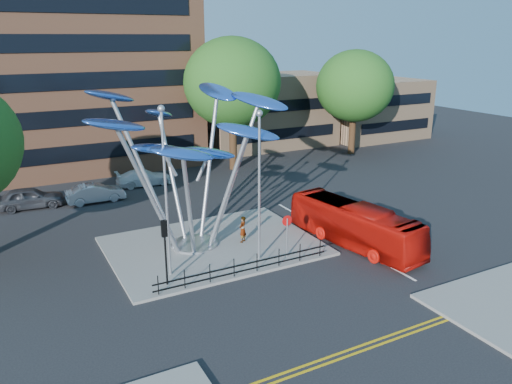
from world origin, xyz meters
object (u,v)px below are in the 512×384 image
tree_right (232,83)px  traffic_light_island (165,239)px  no_entry_sign_island (287,229)px  parked_car_left (30,198)px  red_bus (354,225)px  pedestrian (243,229)px  street_lamp_left (165,178)px  leaf_sculpture (188,133)px  street_lamp_right (259,173)px  parked_car_right (144,178)px  parked_car_mid (95,193)px  tree_far (355,86)px

tree_right → traffic_light_island: tree_right is taller
tree_right → no_entry_sign_island: 21.31m
parked_car_left → no_entry_sign_island: bearing=-139.3°
red_bus → pedestrian: 6.67m
street_lamp_left → no_entry_sign_island: street_lamp_left is taller
leaf_sculpture → street_lamp_right: (2.57, -3.68, -1.78)m
street_lamp_right → parked_car_left: (-10.48, 15.79, -4.30)m
traffic_light_island → no_entry_sign_island: (7.00, 0.02, -0.80)m
red_bus → parked_car_left: (-16.58, 16.44, -0.50)m
street_lamp_left → no_entry_sign_island: bearing=-8.6°
traffic_light_island → parked_car_right: size_ratio=0.74×
traffic_light_island → parked_car_left: size_ratio=0.74×
leaf_sculpture → traffic_light_island: 6.65m
leaf_sculpture → no_entry_sign_island: (4.07, -4.16, -5.06)m
street_lamp_left → pedestrian: street_lamp_left is taller
no_entry_sign_island → parked_car_left: no_entry_sign_island is taller
street_lamp_left → tree_right: bearing=56.0°
tree_right → pedestrian: 19.30m
leaf_sculpture → traffic_light_island: (-2.93, -4.18, -4.26)m
pedestrian → parked_car_left: pedestrian is taller
street_lamp_right → no_entry_sign_island: 3.64m
leaf_sculpture → no_entry_sign_island: size_ratio=5.19×
traffic_light_island → parked_car_left: bearing=107.0°
red_bus → parked_car_left: bearing=127.0°
no_entry_sign_island → red_bus: bearing=-2.1°
traffic_light_island → parked_car_mid: (-0.48, 15.50, -1.91)m
street_lamp_left → pedestrian: (5.26, 2.07, -4.40)m
street_lamp_left → traffic_light_island: 2.96m
pedestrian → red_bus: bearing=114.1°
red_bus → parked_car_right: bearing=104.2°
tree_far → parked_car_right: (-22.98, -1.34, -6.44)m
street_lamp_right → parked_car_left: street_lamp_right is taller
tree_far → no_entry_sign_island: (-20.00, -19.48, -5.29)m
leaf_sculpture → street_lamp_left: bearing=-127.4°
traffic_light_island → parked_car_right: 18.71m
tree_right → leaf_sculpture: bearing=-123.3°
street_lamp_right → street_lamp_left: bearing=174.3°
tree_right → street_lamp_left: size_ratio=1.38×
red_bus → pedestrian: red_bus is taller
street_lamp_left → no_entry_sign_island: (6.50, -0.98, -3.54)m
red_bus → parked_car_mid: size_ratio=2.15×
tree_far → parked_car_left: tree_far is taller
tree_right → street_lamp_right: tree_right is taller
street_lamp_right → traffic_light_island: size_ratio=2.42×
tree_right → tree_far: size_ratio=1.12×
tree_far → parked_car_left: bearing=-174.3°
parked_car_left → parked_car_mid: size_ratio=1.08×
traffic_light_island → parked_car_mid: size_ratio=0.80×
tree_far → traffic_light_island: size_ratio=3.16×
street_lamp_left → street_lamp_right: street_lamp_left is taller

